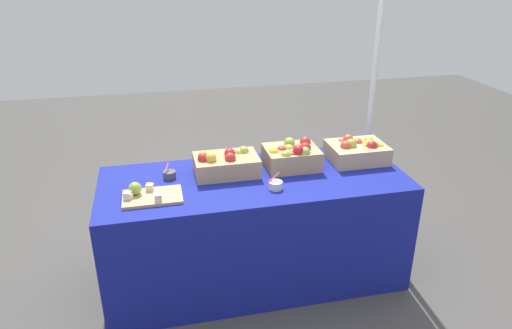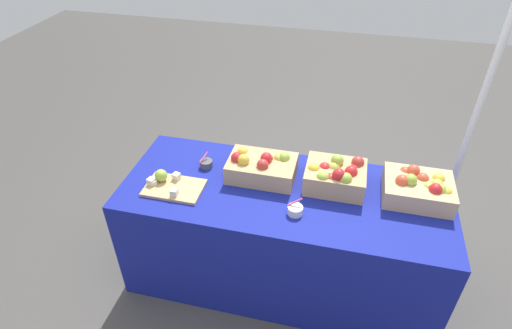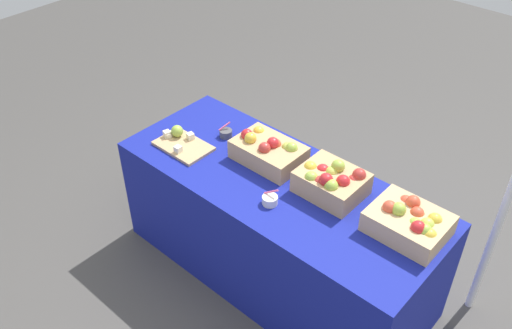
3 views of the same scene
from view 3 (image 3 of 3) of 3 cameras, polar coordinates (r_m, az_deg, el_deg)
name	(u,v)px [view 3 (image 3 of 3)]	position (r m, az deg, el deg)	size (l,w,h in m)	color
ground_plane	(276,270)	(3.57, 2.03, -10.84)	(10.00, 10.00, 0.00)	#474442
table	(277,228)	(3.30, 2.17, -6.60)	(1.90, 0.76, 0.74)	navy
apple_crate_left	(410,222)	(2.81, 15.58, -5.73)	(0.37, 0.30, 0.16)	tan
apple_crate_middle	(331,181)	(2.95, 7.78, -1.71)	(0.34, 0.28, 0.18)	tan
apple_crate_right	(269,151)	(3.16, 1.30, 1.44)	(0.40, 0.26, 0.17)	tan
cutting_board_front	(181,142)	(3.34, -7.71, 2.32)	(0.33, 0.22, 0.09)	tan
sample_bowl_near	(270,200)	(2.89, 1.45, -3.67)	(0.09, 0.08, 0.09)	silver
sample_bowl_mid	(226,133)	(3.39, -3.13, 3.26)	(0.08, 0.08, 0.09)	#4C4C51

